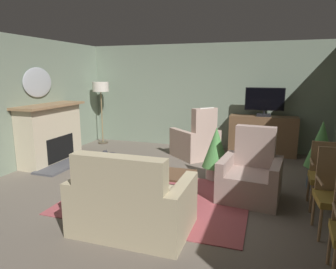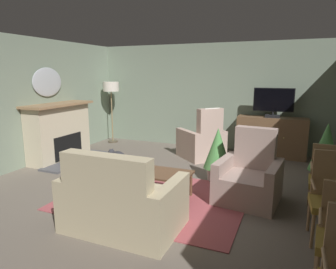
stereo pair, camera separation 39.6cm
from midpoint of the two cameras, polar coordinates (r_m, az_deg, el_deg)
name	(u,v)px [view 2 (the right image)]	position (r m, az deg, el deg)	size (l,w,h in m)	color
ground_plane	(160,191)	(5.12, 0.70, -10.67)	(6.78, 6.99, 0.04)	#665B51
wall_back	(212,97)	(7.86, 9.77, 7.07)	(6.78, 0.10, 2.65)	gray
wall_left	(16,104)	(6.63, -25.40, 5.32)	(0.10, 6.99, 2.65)	gray
rug_central	(156,197)	(4.81, 0.02, -11.86)	(2.74, 2.10, 0.01)	#9E474C
fireplace	(60,133)	(7.06, -18.30, 0.28)	(0.95, 1.72, 1.27)	#4C4C51
wall_mirror_oval	(47,82)	(7.11, -20.39, 9.28)	(0.06, 0.85, 0.63)	#B2B7BF
tv_cabinet	(271,138)	(7.44, 20.40, -0.63)	(1.55, 0.46, 0.93)	#4A3523
television	(273,102)	(7.27, 20.85, 5.78)	(0.87, 0.20, 0.67)	black
coffee_table	(154,174)	(4.72, -0.19, -7.53)	(1.16, 0.59, 0.42)	brown
tv_remote	(149,169)	(4.77, -1.14, -6.65)	(0.17, 0.05, 0.02)	black
sofa_floral	(122,204)	(3.81, -5.71, -12.94)	(1.40, 0.93, 1.04)	tan
armchair_in_far_corner	(249,179)	(4.85, 17.42, -8.07)	(0.97, 0.97, 1.09)	#A3897F
armchair_angled_to_table	(202,143)	(6.93, 8.13, -1.56)	(1.22, 1.22, 1.19)	#BC9E8E
side_chair_mid_row	(332,196)	(4.08, 31.19, -10.00)	(0.49, 0.48, 1.04)	olive
side_chair_nearest_door	(327,178)	(4.80, 29.99, -7.13)	(0.46, 0.47, 0.94)	olive
potted_plant_tall_palm_by_window	(325,154)	(5.52, 29.50, -3.24)	(0.48, 0.48, 1.16)	#3D4C5B
potted_plant_leafy_by_curtain	(218,152)	(5.50, 11.42, -3.25)	(0.50, 0.50, 0.97)	beige
cat	(117,155)	(6.83, -7.93, -3.93)	(0.71, 0.36, 0.23)	#2D2D33
floor_lamp	(111,91)	(8.43, -9.41, 8.21)	(0.43, 0.43, 1.68)	#4C4233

